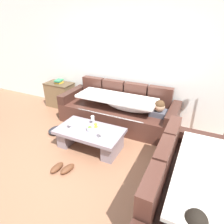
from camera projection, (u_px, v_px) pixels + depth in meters
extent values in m
plane|color=#8E5E44|center=(71.00, 165.00, 3.29)|extent=(14.00, 14.00, 0.00)
cube|color=silver|center=(123.00, 59.00, 4.43)|extent=(9.00, 0.10, 2.70)
cube|color=#4C2A21|center=(117.00, 115.00, 4.44)|extent=(2.55, 0.92, 0.42)
cube|color=#4C2A21|center=(93.00, 87.00, 4.87)|extent=(0.51, 0.16, 0.46)
cube|color=#4C2A21|center=(114.00, 90.00, 4.66)|extent=(0.51, 0.16, 0.46)
cube|color=#4C2A21|center=(136.00, 93.00, 4.45)|extent=(0.51, 0.16, 0.46)
cube|color=#4C2A21|center=(160.00, 97.00, 4.24)|extent=(0.51, 0.16, 0.46)
cube|color=#3C211A|center=(73.00, 94.00, 4.76)|extent=(0.18, 0.92, 0.20)
cube|color=#3C211A|center=(173.00, 113.00, 3.84)|extent=(0.18, 0.92, 0.20)
cube|color=#4C4C56|center=(159.00, 113.00, 3.96)|extent=(0.36, 0.28, 0.11)
sphere|color=tan|center=(160.00, 106.00, 3.86)|extent=(0.21, 0.21, 0.21)
sphere|color=#4C331E|center=(160.00, 105.00, 3.84)|extent=(0.20, 0.20, 0.20)
ellipsoid|color=white|center=(130.00, 104.00, 4.13)|extent=(1.10, 0.44, 0.28)
cube|color=white|center=(116.00, 98.00, 4.18)|extent=(1.70, 0.60, 0.05)
cube|color=white|center=(109.00, 123.00, 4.08)|extent=(1.44, 0.04, 0.38)
cube|color=#4C2A21|center=(189.00, 198.00, 2.45)|extent=(0.92, 2.04, 0.42)
cube|color=#4C2A21|center=(150.00, 196.00, 1.95)|extent=(0.16, 0.53, 0.46)
cube|color=#4C2A21|center=(163.00, 161.00, 2.40)|extent=(0.16, 0.53, 0.46)
cube|color=#4C2A21|center=(171.00, 138.00, 2.85)|extent=(0.16, 0.53, 0.46)
cube|color=#3C211A|center=(200.00, 139.00, 3.06)|extent=(0.92, 0.18, 0.20)
sphere|color=beige|center=(195.00, 223.00, 1.71)|extent=(0.21, 0.21, 0.21)
sphere|color=black|center=(196.00, 221.00, 1.69)|extent=(0.20, 0.20, 0.20)
ellipsoid|color=silver|center=(199.00, 181.00, 2.24)|extent=(0.44, 1.10, 0.28)
cube|color=silver|center=(203.00, 172.00, 2.22)|extent=(0.60, 1.54, 0.05)
cube|color=gray|center=(90.00, 131.00, 3.58)|extent=(1.20, 0.68, 0.06)
cube|color=gray|center=(70.00, 134.00, 3.84)|extent=(0.20, 0.54, 0.32)
cube|color=gray|center=(113.00, 146.00, 3.49)|extent=(0.20, 0.54, 0.32)
cylinder|color=silver|center=(94.00, 128.00, 3.55)|extent=(0.28, 0.28, 0.07)
sphere|color=#5DA62F|center=(90.00, 128.00, 3.51)|extent=(0.08, 0.08, 0.08)
sphere|color=orange|center=(96.00, 125.00, 3.60)|extent=(0.08, 0.08, 0.08)
sphere|color=orange|center=(96.00, 127.00, 3.52)|extent=(0.08, 0.08, 0.08)
cylinder|color=silver|center=(70.00, 129.00, 3.60)|extent=(0.06, 0.06, 0.01)
cylinder|color=silver|center=(70.00, 127.00, 3.58)|extent=(0.01, 0.01, 0.07)
cylinder|color=silver|center=(70.00, 123.00, 3.55)|extent=(0.07, 0.07, 0.08)
cylinder|color=silver|center=(101.00, 138.00, 3.33)|extent=(0.06, 0.06, 0.01)
cylinder|color=silver|center=(101.00, 136.00, 3.31)|extent=(0.01, 0.01, 0.07)
cylinder|color=silver|center=(101.00, 132.00, 3.27)|extent=(0.07, 0.07, 0.08)
cylinder|color=silver|center=(93.00, 124.00, 3.76)|extent=(0.06, 0.06, 0.01)
cylinder|color=silver|center=(93.00, 122.00, 3.74)|extent=(0.01, 0.01, 0.07)
cylinder|color=silver|center=(93.00, 118.00, 3.70)|extent=(0.07, 0.07, 0.08)
cube|color=white|center=(111.00, 132.00, 3.50)|extent=(0.34, 0.29, 0.01)
cube|color=brown|center=(60.00, 95.00, 5.29)|extent=(0.70, 0.42, 0.62)
cube|color=brown|center=(59.00, 83.00, 5.15)|extent=(0.72, 0.44, 0.02)
cube|color=gold|center=(59.00, 82.00, 5.14)|extent=(0.17, 0.18, 0.03)
cube|color=#2D569E|center=(59.00, 81.00, 5.12)|extent=(0.15, 0.18, 0.02)
cube|color=#338C59|center=(59.00, 80.00, 5.11)|extent=(0.18, 0.23, 0.03)
cylinder|color=black|center=(221.00, 146.00, 3.76)|extent=(0.28, 0.28, 0.02)
ellipsoid|color=#59331E|center=(57.00, 168.00, 3.17)|extent=(0.14, 0.28, 0.09)
ellipsoid|color=#59331E|center=(67.00, 169.00, 3.15)|extent=(0.17, 0.29, 0.09)
ellipsoid|color=#232328|center=(58.00, 130.00, 4.17)|extent=(0.48, 0.51, 0.12)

